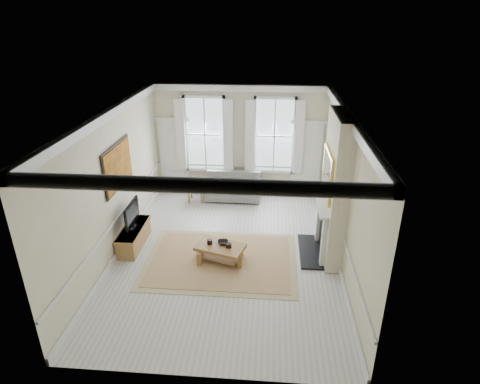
# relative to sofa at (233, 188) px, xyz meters

# --- Properties ---
(floor) EXTENTS (7.20, 7.20, 0.00)m
(floor) POSITION_rel_sofa_xyz_m (0.16, -3.11, -0.35)
(floor) COLOR #B7B5AD
(floor) RESTS_ON ground
(ceiling) EXTENTS (7.20, 7.20, 0.00)m
(ceiling) POSITION_rel_sofa_xyz_m (0.16, -3.11, 3.05)
(ceiling) COLOR white
(ceiling) RESTS_ON back_wall
(back_wall) EXTENTS (5.20, 0.00, 5.20)m
(back_wall) POSITION_rel_sofa_xyz_m (0.16, 0.49, 1.35)
(back_wall) COLOR beige
(back_wall) RESTS_ON floor
(left_wall) EXTENTS (0.00, 7.20, 7.20)m
(left_wall) POSITION_rel_sofa_xyz_m (-2.44, -3.11, 1.35)
(left_wall) COLOR beige
(left_wall) RESTS_ON floor
(right_wall) EXTENTS (0.00, 7.20, 7.20)m
(right_wall) POSITION_rel_sofa_xyz_m (2.76, -3.11, 1.35)
(right_wall) COLOR beige
(right_wall) RESTS_ON floor
(window_left) EXTENTS (1.26, 0.20, 2.20)m
(window_left) POSITION_rel_sofa_xyz_m (-0.89, 0.44, 1.55)
(window_left) COLOR #B2BCC6
(window_left) RESTS_ON back_wall
(window_right) EXTENTS (1.26, 0.20, 2.20)m
(window_right) POSITION_rel_sofa_xyz_m (1.21, 0.44, 1.55)
(window_right) COLOR #B2BCC6
(window_right) RESTS_ON back_wall
(door_left) EXTENTS (0.90, 0.08, 2.30)m
(door_left) POSITION_rel_sofa_xyz_m (-1.89, 0.45, 0.80)
(door_left) COLOR silver
(door_left) RESTS_ON floor
(door_right) EXTENTS (0.90, 0.08, 2.30)m
(door_right) POSITION_rel_sofa_xyz_m (2.21, 0.45, 0.80)
(door_right) COLOR silver
(door_right) RESTS_ON floor
(painting) EXTENTS (0.05, 1.66, 1.06)m
(painting) POSITION_rel_sofa_xyz_m (-2.40, -2.81, 1.70)
(painting) COLOR #C38621
(painting) RESTS_ON left_wall
(chimney_breast) EXTENTS (0.35, 1.70, 3.38)m
(chimney_breast) POSITION_rel_sofa_xyz_m (2.59, -2.91, 1.35)
(chimney_breast) COLOR beige
(chimney_breast) RESTS_ON floor
(hearth) EXTENTS (0.55, 1.50, 0.05)m
(hearth) POSITION_rel_sofa_xyz_m (2.16, -2.91, -0.32)
(hearth) COLOR black
(hearth) RESTS_ON floor
(fireplace) EXTENTS (0.21, 1.45, 1.33)m
(fireplace) POSITION_rel_sofa_xyz_m (2.36, -2.91, 0.39)
(fireplace) COLOR silver
(fireplace) RESTS_ON floor
(mirror) EXTENTS (0.06, 1.26, 1.06)m
(mirror) POSITION_rel_sofa_xyz_m (2.37, -2.91, 1.70)
(mirror) COLOR gold
(mirror) RESTS_ON chimney_breast
(sofa) EXTENTS (1.67, 0.81, 0.82)m
(sofa) POSITION_rel_sofa_xyz_m (0.00, 0.00, 0.00)
(sofa) COLOR slate
(sofa) RESTS_ON floor
(side_table) EXTENTS (0.60, 0.60, 0.57)m
(side_table) POSITION_rel_sofa_xyz_m (-1.11, -0.24, 0.11)
(side_table) COLOR brown
(side_table) RESTS_ON floor
(rug) EXTENTS (3.50, 2.60, 0.02)m
(rug) POSITION_rel_sofa_xyz_m (0.03, -3.44, -0.33)
(rug) COLOR tan
(rug) RESTS_ON floor
(coffee_table) EXTENTS (1.22, 0.93, 0.41)m
(coffee_table) POSITION_rel_sofa_xyz_m (0.03, -3.44, -0.02)
(coffee_table) COLOR brown
(coffee_table) RESTS_ON rug
(ceramic_pot_a) EXTENTS (0.12, 0.12, 0.12)m
(ceramic_pot_a) POSITION_rel_sofa_xyz_m (-0.22, -3.39, 0.12)
(ceramic_pot_a) COLOR black
(ceramic_pot_a) RESTS_ON coffee_table
(ceramic_pot_b) EXTENTS (0.13, 0.13, 0.09)m
(ceramic_pot_b) POSITION_rel_sofa_xyz_m (0.23, -3.49, 0.11)
(ceramic_pot_b) COLOR black
(ceramic_pot_b) RESTS_ON coffee_table
(bowl) EXTENTS (0.29, 0.29, 0.06)m
(bowl) POSITION_rel_sofa_xyz_m (0.08, -3.34, 0.09)
(bowl) COLOR black
(bowl) RESTS_ON coffee_table
(tv_stand) EXTENTS (0.44, 1.38, 0.49)m
(tv_stand) POSITION_rel_sofa_xyz_m (-2.18, -2.94, -0.10)
(tv_stand) COLOR brown
(tv_stand) RESTS_ON floor
(tv) EXTENTS (0.08, 0.90, 0.68)m
(tv) POSITION_rel_sofa_xyz_m (-2.15, -2.94, 0.54)
(tv) COLOR black
(tv) RESTS_ON tv_stand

